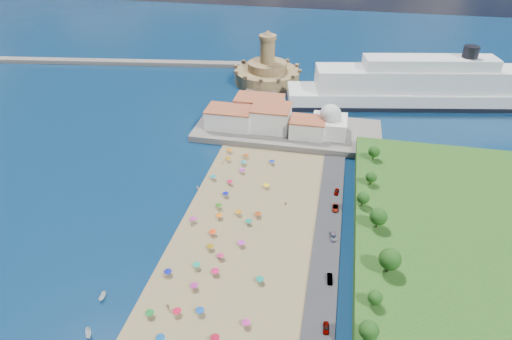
# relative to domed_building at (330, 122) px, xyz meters

# --- Properties ---
(ground) EXTENTS (700.00, 700.00, 0.00)m
(ground) POSITION_rel_domed_building_xyz_m (-30.00, -71.00, -8.97)
(ground) COLOR #071938
(ground) RESTS_ON ground
(terrace) EXTENTS (90.00, 36.00, 3.00)m
(terrace) POSITION_rel_domed_building_xyz_m (-20.00, 2.00, -7.47)
(terrace) COLOR #59544C
(terrace) RESTS_ON ground
(jetty) EXTENTS (18.00, 70.00, 2.40)m
(jetty) POSITION_rel_domed_building_xyz_m (-42.00, 37.00, -7.77)
(jetty) COLOR #59544C
(jetty) RESTS_ON ground
(breakwater) EXTENTS (199.03, 34.77, 2.60)m
(breakwater) POSITION_rel_domed_building_xyz_m (-140.00, 82.00, -7.67)
(breakwater) COLOR #59544C
(breakwater) RESTS_ON ground
(waterfront_buildings) EXTENTS (57.00, 29.00, 11.00)m
(waterfront_buildings) POSITION_rel_domed_building_xyz_m (-33.05, 2.64, -1.10)
(waterfront_buildings) COLOR silver
(waterfront_buildings) RESTS_ON terrace
(domed_building) EXTENTS (16.00, 16.00, 15.00)m
(domed_building) POSITION_rel_domed_building_xyz_m (0.00, 0.00, 0.00)
(domed_building) COLOR silver
(domed_building) RESTS_ON terrace
(fortress) EXTENTS (40.00, 40.00, 32.40)m
(fortress) POSITION_rel_domed_building_xyz_m (-42.00, 67.00, -2.29)
(fortress) COLOR #96744B
(fortress) RESTS_ON ground
(cruise_ship) EXTENTS (152.01, 49.50, 32.88)m
(cruise_ship) POSITION_rel_domed_building_xyz_m (48.85, 51.64, 0.76)
(cruise_ship) COLOR black
(cruise_ship) RESTS_ON ground
(beach_parasols) EXTENTS (32.08, 116.53, 2.20)m
(beach_parasols) POSITION_rel_domed_building_xyz_m (-31.78, -81.37, -6.83)
(beach_parasols) COLOR gray
(beach_parasols) RESTS_ON beach
(beachgoers) EXTENTS (37.23, 95.27, 1.89)m
(beachgoers) POSITION_rel_domed_building_xyz_m (-33.39, -79.71, -7.84)
(beachgoers) COLOR tan
(beachgoers) RESTS_ON beach
(moored_boats) EXTENTS (5.11, 16.18, 1.52)m
(moored_boats) POSITION_rel_domed_building_xyz_m (-57.04, -117.28, -8.24)
(moored_boats) COLOR white
(moored_boats) RESTS_ON ground
(parked_cars) EXTENTS (2.79, 67.86, 1.44)m
(parked_cars) POSITION_rel_domed_building_xyz_m (6.00, -71.59, -7.58)
(parked_cars) COLOR gray
(parked_cars) RESTS_ON promenade
(hillside_trees) EXTENTS (12.67, 110.69, 8.26)m
(hillside_trees) POSITION_rel_domed_building_xyz_m (18.75, -82.55, 1.21)
(hillside_trees) COLOR #382314
(hillside_trees) RESTS_ON hillside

